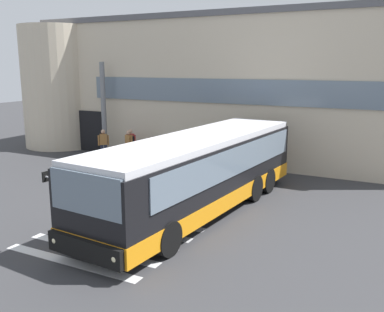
{
  "coord_description": "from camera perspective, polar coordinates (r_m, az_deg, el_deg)",
  "views": [
    {
      "loc": [
        9.7,
        -13.86,
        5.11
      ],
      "look_at": [
        1.94,
        1.14,
        1.5
      ],
      "focal_mm": 40.28,
      "sensor_mm": 36.0,
      "label": 1
    }
  ],
  "objects": [
    {
      "name": "passenger_by_doorway",
      "position": [
        23.6,
        -8.13,
        1.74
      ],
      "size": [
        0.56,
        0.33,
        1.68
      ],
      "color": "#2D2D33",
      "rests_on": "ground"
    },
    {
      "name": "bay_paint_stripes",
      "position": [
        13.36,
        -10.53,
        -10.61
      ],
      "size": [
        4.4,
        3.96,
        0.01
      ],
      "color": "silver",
      "rests_on": "ground"
    },
    {
      "name": "ground_plane",
      "position": [
        17.67,
        -7.34,
        -4.88
      ],
      "size": [
        80.0,
        90.0,
        0.02
      ],
      "primitive_type": "cube",
      "color": "#353538",
      "rests_on": "ground"
    },
    {
      "name": "passenger_near_column",
      "position": [
        23.76,
        -11.63,
        1.68
      ],
      "size": [
        0.48,
        0.41,
        1.68
      ],
      "color": "#1E2338",
      "rests_on": "ground"
    },
    {
      "name": "entry_support_column",
      "position": [
        24.89,
        -11.62,
        6.07
      ],
      "size": [
        0.28,
        0.28,
        5.24
      ],
      "primitive_type": "cylinder",
      "color": "slate",
      "rests_on": "ground"
    },
    {
      "name": "passenger_at_curb_edge",
      "position": [
        23.21,
        -8.3,
        1.65
      ],
      "size": [
        0.57,
        0.45,
        1.68
      ],
      "color": "#4C4233",
      "rests_on": "ground"
    },
    {
      "name": "terminal_building",
      "position": [
        27.54,
        5.23,
        9.38
      ],
      "size": [
        23.25,
        13.8,
        7.71
      ],
      "color": "beige",
      "rests_on": "ground"
    },
    {
      "name": "bus_main_foreground",
      "position": [
        14.98,
        0.83,
        -2.53
      ],
      "size": [
        3.86,
        11.08,
        2.7
      ],
      "color": "black",
      "rests_on": "ground"
    }
  ]
}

